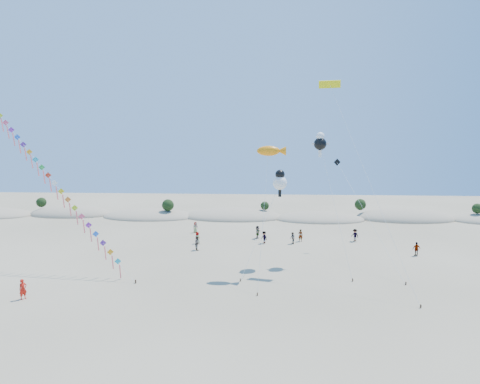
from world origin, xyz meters
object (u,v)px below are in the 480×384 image
object	(u,v)px
fish_kite	(272,151)
parafoil_kite	(331,87)
flyer_foreground	(23,289)
kite_train	(43,169)

from	to	relation	value
fish_kite	parafoil_kite	size ratio (longest dim) A/B	0.65
fish_kite	flyer_foreground	bearing A→B (deg)	-156.51
kite_train	fish_kite	world-z (taller)	kite_train
parafoil_kite	flyer_foreground	world-z (taller)	parafoil_kite
kite_train	fish_kite	bearing A→B (deg)	-0.76
parafoil_kite	kite_train	bearing A→B (deg)	-174.19
fish_kite	flyer_foreground	size ratio (longest dim) A/B	7.40
flyer_foreground	parafoil_kite	bearing A→B (deg)	-32.98
parafoil_kite	flyer_foreground	bearing A→B (deg)	-155.30
fish_kite	parafoil_kite	world-z (taller)	parafoil_kite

